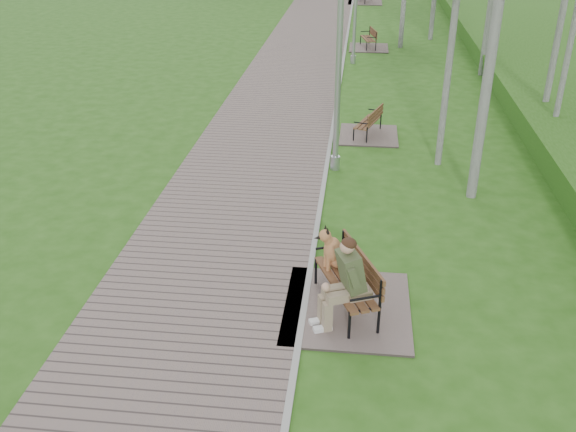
# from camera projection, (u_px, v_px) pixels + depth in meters

# --- Properties ---
(ground) EXTENTS (120.00, 120.00, 0.00)m
(ground) POSITION_uv_depth(u_px,v_px,m) (321.00, 203.00, 13.64)
(ground) COLOR #275514
(ground) RESTS_ON ground
(walkway) EXTENTS (3.50, 67.00, 0.04)m
(walkway) POSITION_uv_depth(u_px,v_px,m) (316.00, 19.00, 32.83)
(walkway) COLOR #75635E
(walkway) RESTS_ON ground
(kerb) EXTENTS (0.10, 67.00, 0.05)m
(kerb) POSITION_uv_depth(u_px,v_px,m) (350.00, 20.00, 32.65)
(kerb) COLOR #999993
(kerb) RESTS_ON ground
(bench_main) EXTENTS (1.99, 2.21, 1.73)m
(bench_main) POSITION_uv_depth(u_px,v_px,m) (342.00, 284.00, 9.95)
(bench_main) COLOR #75635E
(bench_main) RESTS_ON ground
(bench_second) EXTENTS (1.55, 1.72, 0.95)m
(bench_second) POSITION_uv_depth(u_px,v_px,m) (368.00, 130.00, 17.29)
(bench_second) COLOR #75635E
(bench_second) RESTS_ON ground
(bench_third) EXTENTS (1.61, 1.79, 0.99)m
(bench_third) POSITION_uv_depth(u_px,v_px,m) (368.00, 44.00, 26.83)
(bench_third) COLOR #75635E
(bench_third) RESTS_ON ground
(lamp_post_near) EXTENTS (0.22, 0.22, 5.77)m
(lamp_post_near) POSITION_uv_depth(u_px,v_px,m) (339.00, 56.00, 14.07)
(lamp_post_near) COLOR #A0A3A8
(lamp_post_near) RESTS_ON ground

